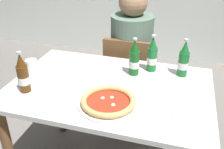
{
  "coord_description": "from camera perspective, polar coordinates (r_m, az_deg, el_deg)",
  "views": [
    {
      "loc": [
        0.38,
        -1.27,
        1.55
      ],
      "look_at": [
        0.0,
        0.05,
        0.8
      ],
      "focal_mm": 41.23,
      "sensor_mm": 36.0,
      "label": 1
    }
  ],
  "objects": [
    {
      "name": "napkin_with_cutlery",
      "position": [
        1.4,
        11.32,
        -6.6
      ],
      "size": [
        0.22,
        0.22,
        0.01
      ],
      "color": "white",
      "rests_on": "dining_table_main"
    },
    {
      "name": "chair_behind_table",
      "position": [
        2.19,
        3.81,
        -0.55
      ],
      "size": [
        0.4,
        0.4,
        0.85
      ],
      "rotation": [
        0.0,
        0.0,
        3.14
      ],
      "color": "brown",
      "rests_on": "ground_plane"
    },
    {
      "name": "beer_bottle_right",
      "position": [
        1.67,
        15.58,
        2.99
      ],
      "size": [
        0.07,
        0.07,
        0.25
      ],
      "color": "#196B2D",
      "rests_on": "dining_table_main"
    },
    {
      "name": "beer_bottle_center",
      "position": [
        1.69,
        8.89,
        4.07
      ],
      "size": [
        0.07,
        0.07,
        0.25
      ],
      "color": "#196B2D",
      "rests_on": "dining_table_main"
    },
    {
      "name": "dining_table_main",
      "position": [
        1.61,
        -0.5,
        -5.97
      ],
      "size": [
        1.2,
        0.8,
        0.75
      ],
      "color": "silver",
      "rests_on": "ground_plane"
    },
    {
      "name": "beer_bottle_left",
      "position": [
        1.63,
        4.95,
        3.35
      ],
      "size": [
        0.07,
        0.07,
        0.25
      ],
      "color": "#14591E",
      "rests_on": "dining_table_main"
    },
    {
      "name": "paper_cup",
      "position": [
        1.74,
        -17.34,
        1.68
      ],
      "size": [
        0.07,
        0.07,
        0.09
      ],
      "primitive_type": "cylinder",
      "color": "white",
      "rests_on": "dining_table_main"
    },
    {
      "name": "pizza_margherita_near",
      "position": [
        1.36,
        -0.85,
        -6.1
      ],
      "size": [
        0.32,
        0.32,
        0.04
      ],
      "color": "white",
      "rests_on": "dining_table_main"
    },
    {
      "name": "beer_bottle_extra",
      "position": [
        1.53,
        -19.14,
        -0.12
      ],
      "size": [
        0.07,
        0.07,
        0.25
      ],
      "color": "#512D0F",
      "rests_on": "dining_table_main"
    },
    {
      "name": "diner_seated",
      "position": [
        2.19,
        4.19,
        2.39
      ],
      "size": [
        0.34,
        0.34,
        1.21
      ],
      "color": "#2D3342",
      "rests_on": "ground_plane"
    }
  ]
}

